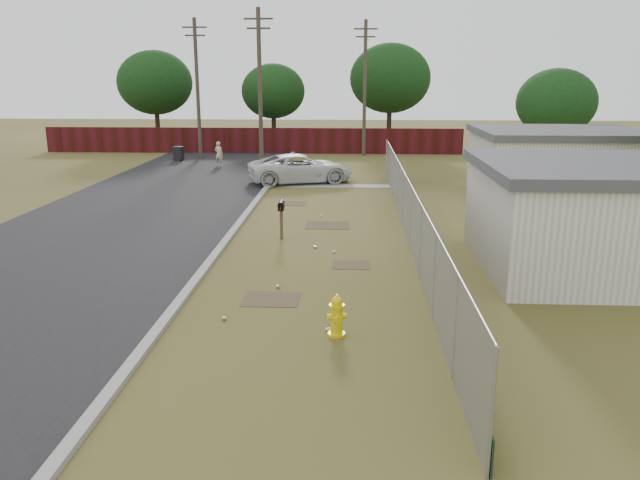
# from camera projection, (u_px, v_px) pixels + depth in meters

# --- Properties ---
(ground) EXTENTS (120.00, 120.00, 0.00)m
(ground) POSITION_uv_depth(u_px,v_px,m) (315.00, 247.00, 20.38)
(ground) COLOR brown
(ground) RESTS_ON ground
(street) EXTENTS (15.10, 60.00, 0.12)m
(street) POSITION_uv_depth(u_px,v_px,m) (178.00, 197.00, 28.48)
(street) COLOR black
(street) RESTS_ON ground
(chainlink_fence) EXTENTS (0.10, 27.06, 2.02)m
(chainlink_fence) POSITION_uv_depth(u_px,v_px,m) (409.00, 217.00, 21.01)
(chainlink_fence) COLOR #909398
(chainlink_fence) RESTS_ON ground
(privacy_fence) EXTENTS (30.00, 0.12, 1.80)m
(privacy_fence) POSITION_uv_depth(u_px,v_px,m) (252.00, 141.00, 44.58)
(privacy_fence) COLOR #440E14
(privacy_fence) RESTS_ON ground
(utility_poles) EXTENTS (12.60, 8.24, 9.00)m
(utility_poles) POSITION_uv_depth(u_px,v_px,m) (276.00, 87.00, 39.31)
(utility_poles) COLOR #4C4232
(utility_poles) RESTS_ON ground
(houses) EXTENTS (9.30, 17.24, 3.10)m
(houses) POSITION_uv_depth(u_px,v_px,m) (587.00, 186.00, 22.53)
(houses) COLOR silver
(houses) RESTS_ON ground
(horizon_trees) EXTENTS (33.32, 31.94, 7.78)m
(horizon_trees) POSITION_uv_depth(u_px,v_px,m) (348.00, 87.00, 41.89)
(horizon_trees) COLOR #332217
(horizon_trees) RESTS_ON ground
(fire_hydrant) EXTENTS (0.45, 0.46, 0.94)m
(fire_hydrant) POSITION_uv_depth(u_px,v_px,m) (337.00, 317.00, 13.30)
(fire_hydrant) COLOR yellow
(fire_hydrant) RESTS_ON ground
(mailbox) EXTENTS (0.21, 0.57, 1.33)m
(mailbox) POSITION_uv_depth(u_px,v_px,m) (281.00, 209.00, 21.05)
(mailbox) COLOR brown
(mailbox) RESTS_ON ground
(pickup_truck) EXTENTS (5.89, 4.04, 1.50)m
(pickup_truck) POSITION_uv_depth(u_px,v_px,m) (301.00, 168.00, 32.29)
(pickup_truck) COLOR silver
(pickup_truck) RESTS_ON ground
(pedestrian) EXTENTS (0.65, 0.53, 1.52)m
(pedestrian) POSITION_uv_depth(u_px,v_px,m) (219.00, 154.00, 38.14)
(pedestrian) COLOR beige
(pedestrian) RESTS_ON ground
(trash_bin) EXTENTS (0.68, 0.74, 0.94)m
(trash_bin) POSITION_uv_depth(u_px,v_px,m) (178.00, 153.00, 40.65)
(trash_bin) COLOR black
(trash_bin) RESTS_ON ground
(scattered_litter) EXTENTS (2.51, 11.48, 0.07)m
(scattered_litter) POSITION_uv_depth(u_px,v_px,m) (304.00, 266.00, 18.14)
(scattered_litter) COLOR silver
(scattered_litter) RESTS_ON ground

